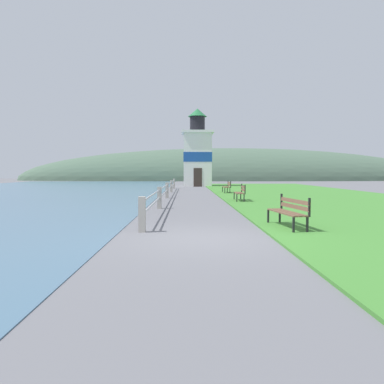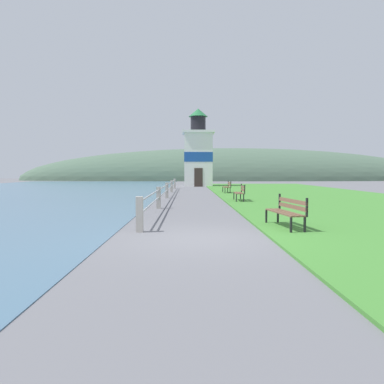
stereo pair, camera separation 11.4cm
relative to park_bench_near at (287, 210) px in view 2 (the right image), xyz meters
name	(u,v)px [view 2 (the right image)]	position (x,y,z in m)	size (l,w,h in m)	color
ground_plane	(200,239)	(-2.50, -1.49, -0.54)	(160.00, 160.00, 0.00)	slate
grass_verge	(308,196)	(5.18, 14.19, -0.51)	(12.00, 47.03, 0.06)	#428433
seawall_railing	(167,189)	(-4.07, 12.34, 0.03)	(0.18, 25.83, 0.95)	#A8A399
park_bench_near	(287,210)	(0.00, 0.00, 0.00)	(0.72, 1.97, 0.94)	brown
park_bench_midway	(240,192)	(0.02, 9.60, 0.00)	(0.55, 1.75, 0.94)	brown
park_bench_far	(228,186)	(0.14, 17.24, 0.00)	(0.49, 1.62, 0.94)	brown
lighthouse	(198,154)	(-1.67, 31.22, 3.03)	(3.49, 3.49, 8.57)	white
distant_hillside	(232,180)	(5.50, 59.86, -0.54)	(80.00, 16.00, 12.00)	#4C6651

